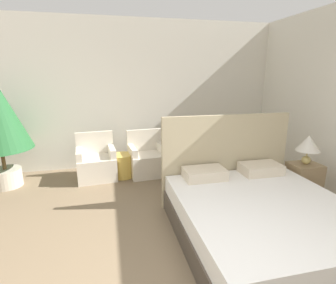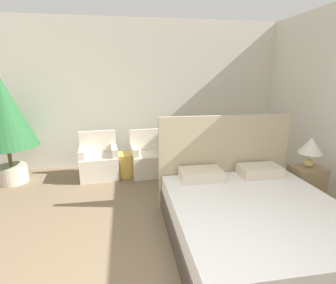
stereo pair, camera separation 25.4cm
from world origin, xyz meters
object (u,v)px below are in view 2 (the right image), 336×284
nightstand (306,185)px  table_lamp (311,147)px  armchair_near_window_left (99,163)px  bed (254,218)px  armchair_near_window_right (150,160)px  side_table (125,165)px  potted_palm (3,114)px

nightstand → table_lamp: (-0.00, 0.00, 0.58)m
armchair_near_window_left → table_lamp: 3.51m
bed → armchair_near_window_right: (-0.96, 2.28, -0.02)m
side_table → nightstand: bearing=-29.6°
potted_palm → table_lamp: bearing=-18.2°
armchair_near_window_left → nightstand: (3.10, -1.53, 0.01)m
potted_palm → nightstand: (4.60, -1.51, -0.94)m
armchair_near_window_left → side_table: size_ratio=1.91×
armchair_near_window_left → potted_palm: bearing=175.4°
potted_palm → bed: bearing=-33.7°
potted_palm → nightstand: bearing=-18.2°
bed → nightstand: size_ratio=3.77×
armchair_near_window_right → nightstand: bearing=-40.4°
armchair_near_window_left → table_lamp: size_ratio=1.87×
table_lamp → side_table: size_ratio=1.02×
bed → potted_palm: (-3.39, 2.26, 0.93)m
table_lamp → side_table: (-2.63, 1.50, -0.65)m
bed → nightstand: bed is taller
table_lamp → armchair_near_window_right: bearing=144.8°
bed → armchair_near_window_right: 2.48m
nightstand → table_lamp: table_lamp is taller
side_table → armchair_near_window_right: bearing=3.3°
armchair_near_window_left → table_lamp: table_lamp is taller
nightstand → armchair_near_window_left: bearing=153.8°
armchair_near_window_right → table_lamp: (2.17, -1.53, 0.60)m
armchair_near_window_right → side_table: armchair_near_window_right is taller
bed → armchair_near_window_left: bed is taller
armchair_near_window_right → side_table: 0.47m
armchair_near_window_right → side_table: (-0.47, -0.03, -0.05)m
armchair_near_window_left → side_table: armchair_near_window_left is taller
bed → armchair_near_window_right: bed is taller
armchair_near_window_left → armchair_near_window_right: same height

